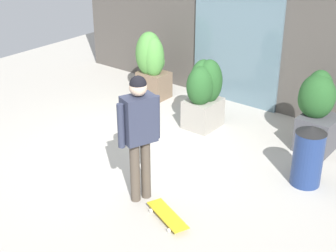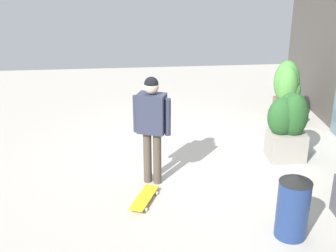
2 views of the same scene
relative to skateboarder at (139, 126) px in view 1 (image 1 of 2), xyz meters
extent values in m
plane|color=#B2ADA3|center=(-0.81, 0.91, -1.07)|extent=(12.00, 12.00, 0.00)
cube|color=#4C4742|center=(-0.81, 3.85, 0.88)|extent=(7.75, 0.25, 3.91)
cube|color=slate|center=(-0.82, 3.71, 0.08)|extent=(1.84, 0.06, 2.31)
cylinder|color=#4C4238|center=(0.03, 0.07, -0.64)|extent=(0.13, 0.13, 0.87)
cylinder|color=#4C4238|center=(-0.03, -0.07, -0.64)|extent=(0.13, 0.13, 0.87)
cube|color=#2D3347|center=(0.00, 0.00, 0.10)|extent=(0.39, 0.48, 0.62)
cylinder|color=#2D3347|center=(0.09, 0.24, 0.07)|extent=(0.09, 0.09, 0.58)
cylinder|color=#2D3347|center=(-0.09, -0.24, 0.07)|extent=(0.09, 0.09, 0.58)
sphere|color=beige|center=(0.00, 0.00, 0.53)|extent=(0.22, 0.22, 0.22)
sphere|color=black|center=(0.00, 0.00, 0.57)|extent=(0.21, 0.21, 0.21)
cube|color=gold|center=(0.58, -0.16, -1.01)|extent=(0.76, 0.48, 0.02)
cylinder|color=silver|center=(0.84, -0.14, -1.05)|extent=(0.06, 0.05, 0.05)
cylinder|color=silver|center=(0.75, -0.36, -1.05)|extent=(0.06, 0.05, 0.05)
cylinder|color=silver|center=(0.41, 0.04, -1.05)|extent=(0.06, 0.05, 0.05)
cylinder|color=silver|center=(0.32, -0.18, -1.05)|extent=(0.06, 0.05, 0.05)
cube|color=#47474C|center=(1.27, 2.81, -0.79)|extent=(0.55, 0.61, 0.57)
ellipsoid|color=#235123|center=(1.17, 2.90, -0.18)|extent=(0.45, 0.48, 0.77)
ellipsoid|color=#235123|center=(1.18, 2.83, -0.20)|extent=(0.57, 0.56, 0.73)
ellipsoid|color=#235123|center=(1.16, 2.83, -0.26)|extent=(0.54, 0.51, 0.59)
cube|color=gray|center=(-0.63, 2.37, -0.82)|extent=(0.51, 0.62, 0.51)
ellipsoid|color=#235123|center=(-0.62, 2.25, -0.28)|extent=(0.46, 0.50, 0.68)
ellipsoid|color=#235123|center=(-0.69, 2.42, -0.25)|extent=(0.38, 0.54, 0.75)
ellipsoid|color=#235123|center=(-0.57, 2.44, -0.24)|extent=(0.45, 0.46, 0.77)
cube|color=brown|center=(-2.18, 2.91, -0.81)|extent=(0.58, 0.46, 0.52)
ellipsoid|color=#4C8C3D|center=(-2.26, 2.87, -0.18)|extent=(0.54, 0.52, 0.88)
ellipsoid|color=#4C8C3D|center=(-2.28, 2.94, -0.34)|extent=(0.60, 0.46, 0.51)
ellipsoid|color=#4C8C3D|center=(-2.12, 2.84, -0.21)|extent=(0.41, 0.41, 0.80)
cylinder|color=navy|center=(1.58, 1.72, -0.67)|extent=(0.42, 0.42, 0.80)
cone|color=black|center=(1.58, 1.72, -0.22)|extent=(0.43, 0.43, 0.10)
camera|label=1|loc=(3.76, -4.19, 2.68)|focal=52.90mm
camera|label=2|loc=(6.54, -0.35, 2.64)|focal=49.85mm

